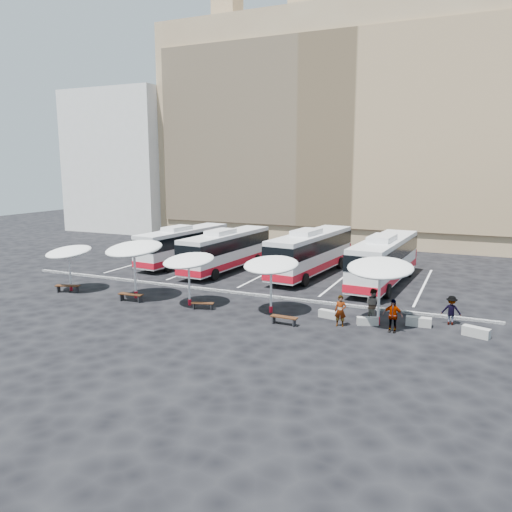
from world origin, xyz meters
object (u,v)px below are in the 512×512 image
at_px(bus_0, 184,244).
at_px(passenger_1, 373,305).
at_px(wood_bench_3, 284,318).
at_px(passenger_2, 393,316).
at_px(sunshade_1, 134,249).
at_px(conc_bench_2, 419,322).
at_px(conc_bench_3, 476,332).
at_px(sunshade_0, 69,252).
at_px(bus_3, 384,259).
at_px(passenger_0, 340,311).
at_px(conc_bench_0, 329,314).
at_px(sunshade_4, 380,268).
at_px(sunshade_2, 189,261).
at_px(bus_2, 311,251).
at_px(wood_bench_1, 131,296).
at_px(wood_bench_2, 203,304).
at_px(conc_bench_1, 368,321).
at_px(wood_bench_0, 68,287).
at_px(passenger_3, 451,310).
at_px(bus_1, 227,249).
at_px(sunshade_3, 271,265).

bearing_deg(bus_0, passenger_1, -22.84).
height_order(wood_bench_3, passenger_2, passenger_2).
relative_size(sunshade_1, conc_bench_2, 3.26).
bearing_deg(conc_bench_3, sunshade_0, -177.41).
bearing_deg(bus_3, passenger_0, -88.32).
relative_size(conc_bench_0, conc_bench_3, 0.88).
bearing_deg(conc_bench_0, sunshade_4, -0.29).
bearing_deg(conc_bench_0, sunshade_2, -173.65).
xyz_separation_m(sunshade_0, wood_bench_3, (16.15, -1.01, -2.35)).
relative_size(bus_2, wood_bench_1, 7.04).
height_order(bus_0, wood_bench_2, bus_0).
bearing_deg(wood_bench_1, passenger_0, 2.51).
xyz_separation_m(sunshade_1, passenger_2, (16.43, -0.12, -2.36)).
height_order(wood_bench_2, passenger_0, passenger_0).
bearing_deg(sunshade_1, passenger_2, -0.42).
bearing_deg(conc_bench_1, conc_bench_3, 3.46).
relative_size(sunshade_1, wood_bench_0, 2.54).
bearing_deg(passenger_2, conc_bench_2, 55.48).
relative_size(conc_bench_3, passenger_1, 0.72).
bearing_deg(passenger_2, conc_bench_0, 166.31).
xyz_separation_m(wood_bench_0, wood_bench_1, (5.39, -0.11, 0.00)).
bearing_deg(sunshade_2, conc_bench_0, 6.35).
height_order(bus_2, passenger_1, bus_2).
distance_m(bus_0, conc_bench_3, 26.01).
distance_m(wood_bench_1, passenger_3, 19.16).
distance_m(sunshade_0, sunshade_2, 9.42).
bearing_deg(sunshade_4, sunshade_0, -176.77).
height_order(conc_bench_2, passenger_3, passenger_3).
xyz_separation_m(bus_1, passenger_1, (13.74, -8.84, -0.86)).
height_order(bus_2, sunshade_2, bus_2).
bearing_deg(sunshade_2, wood_bench_0, -175.68).
relative_size(conc_bench_3, passenger_0, 0.78).
xyz_separation_m(sunshade_3, conc_bench_3, (11.10, 0.33, -2.60)).
bearing_deg(passenger_3, passenger_0, 24.72).
distance_m(bus_2, passenger_2, 14.22).
bearing_deg(bus_3, wood_bench_0, -145.89).
distance_m(conc_bench_2, passenger_1, 2.55).
xyz_separation_m(wood_bench_3, conc_bench_2, (6.72, 2.76, -0.11)).
relative_size(bus_1, conc_bench_2, 8.39).
relative_size(sunshade_0, sunshade_2, 0.96).
relative_size(sunshade_2, wood_bench_2, 2.84).
relative_size(bus_2, passenger_1, 6.44).
height_order(bus_2, conc_bench_1, bus_2).
relative_size(sunshade_3, passenger_0, 2.01).
distance_m(conc_bench_1, passenger_3, 4.57).
xyz_separation_m(wood_bench_0, passenger_1, (20.25, 2.14, 0.53)).
relative_size(sunshade_2, passenger_3, 2.47).
bearing_deg(passenger_2, sunshade_4, 134.11).
bearing_deg(bus_1, conc_bench_2, -24.43).
relative_size(sunshade_4, wood_bench_1, 2.18).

